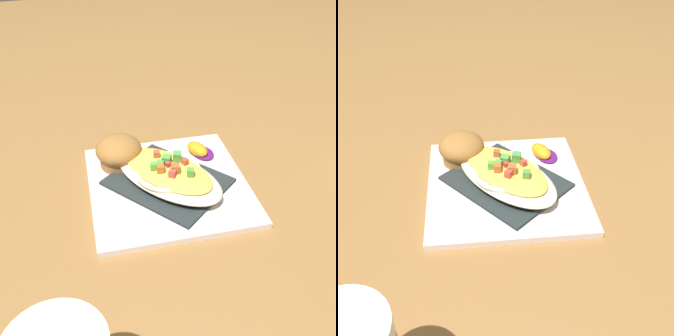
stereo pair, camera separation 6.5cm
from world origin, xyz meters
The scene contains 6 objects.
ground_plane centered at (0.00, 0.00, 0.00)m, with size 2.60×2.60×0.00m, color olive.
square_plate centered at (0.00, 0.00, 0.01)m, with size 0.25×0.25×0.01m, color white.
folded_napkin centered at (0.00, 0.00, 0.01)m, with size 0.18×0.14×0.01m, color #242C2D.
gratin_dish centered at (0.00, 0.00, 0.03)m, with size 0.23×0.20×0.04m.
muffin centered at (-0.07, -0.07, 0.04)m, with size 0.08×0.08×0.05m.
orange_garnish centered at (-0.07, 0.08, 0.02)m, with size 0.06×0.05×0.02m.
Camera 1 is at (0.50, -0.14, 0.42)m, focal length 43.43 mm.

